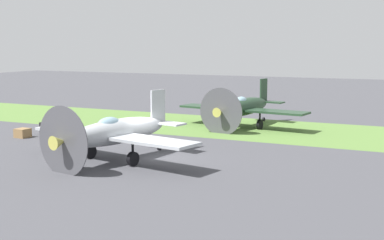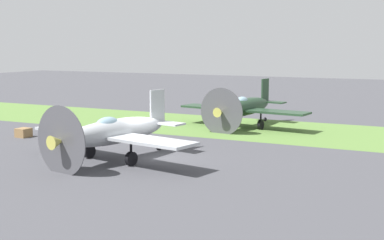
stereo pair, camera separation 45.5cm
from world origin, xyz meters
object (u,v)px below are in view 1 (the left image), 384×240
airplane_lead (115,132)px  supply_crate (23,133)px  runway_marker_cone (100,125)px  fuel_drum (43,129)px  airplane_wingman (244,107)px

airplane_lead → supply_crate: (10.33, -3.65, -1.34)m
airplane_lead → runway_marker_cone: bearing=-40.1°
airplane_lead → supply_crate: airplane_lead is taller
fuel_drum → supply_crate: (0.53, 1.56, -0.13)m
runway_marker_cone → airplane_lead: bearing=129.4°
airplane_lead → runway_marker_cone: 12.80m
airplane_lead → fuel_drum: airplane_lead is taller
supply_crate → runway_marker_cone: size_ratio=2.05×
airplane_wingman → runway_marker_cone: size_ratio=24.68×
airplane_wingman → runway_marker_cone: bearing=34.3°
airplane_lead → runway_marker_cone: airplane_lead is taller
supply_crate → runway_marker_cone: bearing=-110.1°
airplane_wingman → runway_marker_cone: 11.51m
airplane_lead → supply_crate: 11.04m
airplane_wingman → fuel_drum: (11.89, 9.86, -1.16)m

